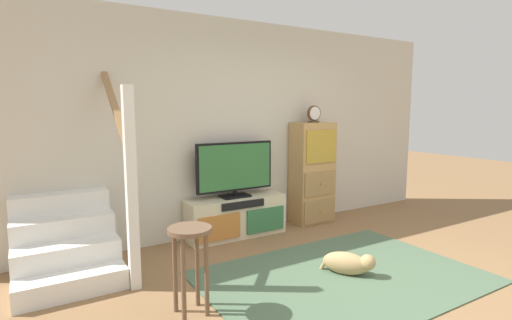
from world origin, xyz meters
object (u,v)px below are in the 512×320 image
(television, at_px, (235,168))
(side_cabinet, at_px, (312,173))
(desk_clock, at_px, (314,114))
(bar_stool_near, at_px, (190,250))
(dog, at_px, (348,263))
(media_console, at_px, (236,217))

(television, xyz_separation_m, side_cabinet, (1.22, -0.01, -0.16))
(desk_clock, distance_m, bar_stool_near, 2.98)
(desk_clock, xyz_separation_m, dog, (-0.82, -1.56, -1.41))
(media_console, xyz_separation_m, television, (0.00, 0.02, 0.62))
(desk_clock, relative_size, bar_stool_near, 0.33)
(bar_stool_near, bearing_deg, television, 51.56)
(television, distance_m, side_cabinet, 1.23)
(media_console, height_order, dog, media_console)
(television, relative_size, dog, 2.12)
(media_console, relative_size, television, 1.24)
(media_console, distance_m, bar_stool_near, 1.90)
(desk_clock, bearing_deg, bar_stool_near, -148.64)
(media_console, bearing_deg, desk_clock, -0.23)
(media_console, relative_size, desk_clock, 5.49)
(television, height_order, desk_clock, desk_clock)
(desk_clock, bearing_deg, media_console, 179.77)
(side_cabinet, relative_size, desk_clock, 6.08)
(side_cabinet, bearing_deg, desk_clock, -105.74)
(desk_clock, xyz_separation_m, bar_stool_near, (-2.39, -1.46, -1.00))
(media_console, distance_m, dog, 1.62)
(side_cabinet, distance_m, dog, 1.87)
(television, height_order, bar_stool_near, television)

